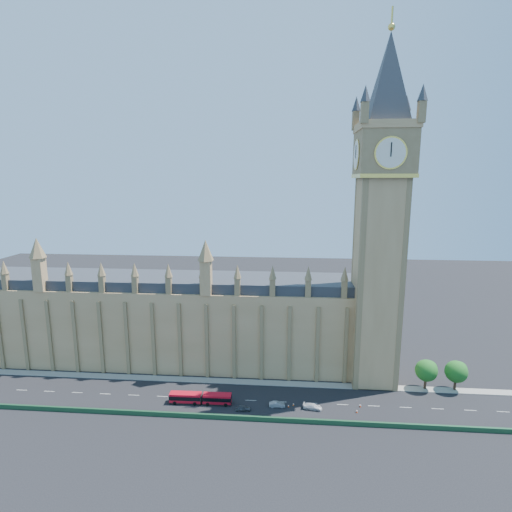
# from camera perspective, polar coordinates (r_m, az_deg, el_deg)

# --- Properties ---
(ground) EXTENTS (400.00, 400.00, 0.00)m
(ground) POSITION_cam_1_polar(r_m,az_deg,el_deg) (112.84, -2.90, -19.82)
(ground) COLOR black
(ground) RESTS_ON ground
(palace_westminster) EXTENTS (120.00, 20.00, 28.00)m
(palace_westminster) POSITION_cam_1_polar(r_m,az_deg,el_deg) (131.70, -12.63, -8.80)
(palace_westminster) COLOR #A98251
(palace_westminster) RESTS_ON ground
(elizabeth_tower) EXTENTS (20.59, 20.59, 105.00)m
(elizabeth_tower) POSITION_cam_1_polar(r_m,az_deg,el_deg) (112.96, 17.55, 8.84)
(elizabeth_tower) COLOR #A98251
(elizabeth_tower) RESTS_ON ground
(bridge_parapet) EXTENTS (160.00, 0.60, 1.20)m
(bridge_parapet) POSITION_cam_1_polar(r_m,az_deg,el_deg) (104.95, -3.60, -22.02)
(bridge_parapet) COLOR #1E4C2D
(bridge_parapet) RESTS_ON ground
(kerb_north) EXTENTS (160.00, 3.00, 0.16)m
(kerb_north) POSITION_cam_1_polar(r_m,az_deg,el_deg) (121.01, -2.28, -17.51)
(kerb_north) COLOR gray
(kerb_north) RESTS_ON ground
(tree_east_near) EXTENTS (6.00, 6.00, 8.50)m
(tree_east_near) POSITION_cam_1_polar(r_m,az_deg,el_deg) (124.46, 23.25, -14.73)
(tree_east_near) COLOR #382619
(tree_east_near) RESTS_ON ground
(tree_east_far) EXTENTS (6.00, 6.00, 8.50)m
(tree_east_far) POSITION_cam_1_polar(r_m,az_deg,el_deg) (127.18, 26.78, -14.46)
(tree_east_far) COLOR #382619
(tree_east_far) RESTS_ON ground
(red_bus) EXTENTS (16.25, 2.83, 2.75)m
(red_bus) POSITION_cam_1_polar(r_m,az_deg,el_deg) (111.46, -7.94, -19.47)
(red_bus) COLOR red
(red_bus) RESTS_ON ground
(car_grey) EXTENTS (3.85, 1.78, 1.28)m
(car_grey) POSITION_cam_1_polar(r_m,az_deg,el_deg) (108.14, -1.85, -20.90)
(car_grey) COLOR #47494F
(car_grey) RESTS_ON ground
(car_silver) EXTENTS (4.13, 1.67, 1.33)m
(car_silver) POSITION_cam_1_polar(r_m,az_deg,el_deg) (109.64, 3.02, -20.41)
(car_silver) COLOR #929499
(car_silver) RESTS_ON ground
(car_white) EXTENTS (5.01, 2.53, 1.39)m
(car_white) POSITION_cam_1_polar(r_m,az_deg,el_deg) (109.50, 8.10, -20.53)
(car_white) COLOR silver
(car_white) RESTS_ON ground
(cone_a) EXTENTS (0.52, 0.52, 0.72)m
(cone_a) POSITION_cam_1_polar(r_m,az_deg,el_deg) (110.37, 14.21, -20.71)
(cone_a) COLOR black
(cone_a) RESTS_ON ground
(cone_b) EXTENTS (0.44, 0.44, 0.63)m
(cone_b) POSITION_cam_1_polar(r_m,az_deg,el_deg) (109.90, 4.68, -20.56)
(cone_b) COLOR black
(cone_b) RESTS_ON ground
(cone_c) EXTENTS (0.45, 0.45, 0.65)m
(cone_c) POSITION_cam_1_polar(r_m,az_deg,el_deg) (110.59, 5.38, -20.35)
(cone_c) COLOR black
(cone_c) RESTS_ON ground
(cone_d) EXTENTS (0.58, 0.58, 0.72)m
(cone_d) POSITION_cam_1_polar(r_m,az_deg,el_deg) (112.83, 14.67, -19.98)
(cone_d) COLOR black
(cone_d) RESTS_ON ground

